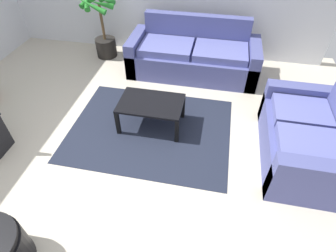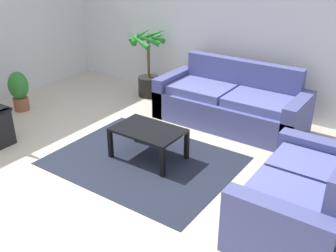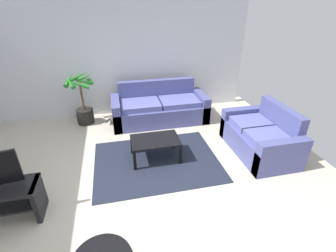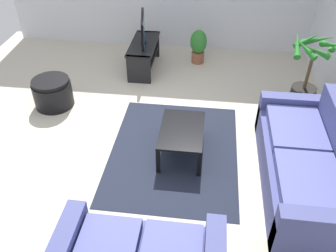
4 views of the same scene
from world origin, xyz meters
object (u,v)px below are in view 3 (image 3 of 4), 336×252
Objects in this scene: coffee_table at (155,142)px; potted_palm at (83,103)px; couch_main at (160,109)px; couch_loveseat at (261,138)px.

coffee_table is 0.73× the size of potted_palm.
couch_main is 2.34m from couch_loveseat.
potted_palm reaches higher than couch_main.
couch_loveseat is (1.59, -1.72, -0.00)m from couch_main.
couch_loveseat is 3.87m from potted_palm.
coffee_table is (-0.37, -1.51, 0.04)m from couch_main.
couch_main reaches higher than coffee_table.
couch_main is at bearing -8.67° from potted_palm.
couch_main is 1.56m from coffee_table.
potted_palm is (-1.35, 1.77, 0.15)m from coffee_table.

